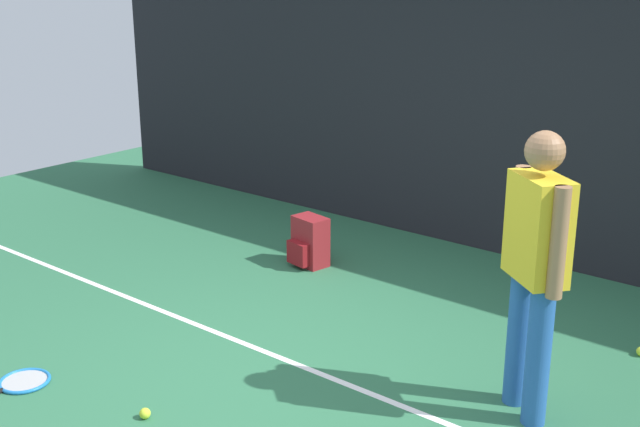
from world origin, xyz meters
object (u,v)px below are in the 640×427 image
tennis_player (536,260)px  tennis_racket (20,383)px  tennis_ball_by_fence (145,413)px  backpack (309,242)px

tennis_player → tennis_racket: bearing=-109.5°
tennis_player → tennis_ball_by_fence: size_ratio=25.76×
backpack → tennis_ball_by_fence: size_ratio=6.67×
tennis_ball_by_fence → tennis_racket: bearing=-165.5°
tennis_player → tennis_ball_by_fence: 2.42m
tennis_racket → tennis_ball_by_fence: tennis_ball_by_fence is taller
tennis_player → tennis_racket: size_ratio=2.77×
tennis_player → tennis_ball_by_fence: bearing=-101.6°
tennis_racket → backpack: (0.08, 2.76, 0.20)m
tennis_player → backpack: bearing=-165.2°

